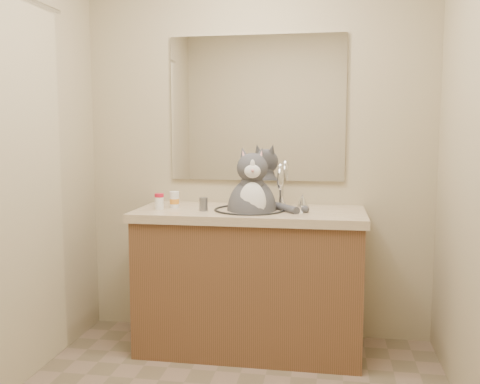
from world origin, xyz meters
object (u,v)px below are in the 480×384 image
Objects in this scene: pill_bottle_orange at (174,200)px; grey_canister at (204,204)px; pill_bottle_redcap at (159,201)px; cat at (252,206)px.

pill_bottle_orange is 1.27× the size of grey_canister.
pill_bottle_redcap is 0.95× the size of pill_bottle_orange.
cat is 5.91× the size of pill_bottle_orange.
cat is at bearing 13.81° from grey_canister.
pill_bottle_redcap is 0.28m from grey_canister.
pill_bottle_redcap is at bearing 174.97° from cat.
pill_bottle_redcap is 0.10m from pill_bottle_orange.
pill_bottle_orange reaches higher than pill_bottle_redcap.
cat is 0.28m from grey_canister.
pill_bottle_orange reaches higher than grey_canister.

